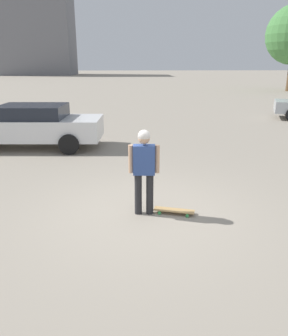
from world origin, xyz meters
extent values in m
plane|color=gray|center=(0.00, 0.00, 0.00)|extent=(220.00, 220.00, 0.00)
cylinder|color=#262628|center=(-0.11, 0.01, 0.40)|extent=(0.14, 0.14, 0.80)
cylinder|color=#262628|center=(0.11, -0.01, 0.40)|extent=(0.14, 0.14, 0.80)
cube|color=#334C8C|center=(0.00, 0.00, 1.08)|extent=(0.41, 0.22, 0.55)
cylinder|color=tan|center=(-0.24, 0.01, 1.09)|extent=(0.09, 0.09, 0.52)
cylinder|color=tan|center=(0.24, -0.01, 1.09)|extent=(0.09, 0.09, 0.52)
sphere|color=tan|center=(0.00, 0.00, 1.48)|extent=(0.22, 0.22, 0.22)
sphere|color=silver|center=(0.00, 0.00, 1.52)|extent=(0.23, 0.23, 0.23)
cube|color=tan|center=(0.58, -0.04, 0.07)|extent=(0.80, 0.40, 0.01)
cylinder|color=green|center=(0.29, -0.07, 0.03)|extent=(0.07, 0.05, 0.06)
cylinder|color=green|center=(0.35, 0.15, 0.03)|extent=(0.07, 0.05, 0.06)
cylinder|color=green|center=(0.80, -0.22, 0.03)|extent=(0.07, 0.05, 0.06)
cylinder|color=green|center=(0.86, 0.00, 0.03)|extent=(0.07, 0.05, 0.06)
cube|color=silver|center=(-3.57, 5.31, 0.67)|extent=(4.80, 2.01, 0.69)
cube|color=#1E232D|center=(-3.45, 5.31, 1.22)|extent=(2.20, 1.70, 0.42)
cylinder|color=black|center=(-4.98, 6.27, 0.32)|extent=(0.65, 0.23, 0.65)
cylinder|color=black|center=(-2.15, 4.35, 0.32)|extent=(0.65, 0.23, 0.65)
cylinder|color=black|center=(-2.06, 6.13, 0.32)|extent=(0.65, 0.23, 0.65)
cube|color=slate|center=(-20.31, 72.17, 11.09)|extent=(15.96, 11.41, 22.19)
camera|label=1|loc=(-0.27, -5.74, 2.79)|focal=35.00mm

